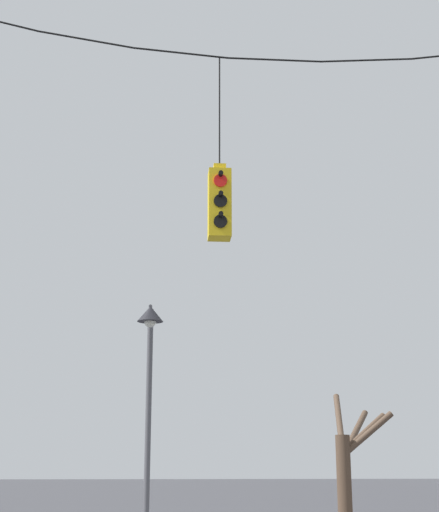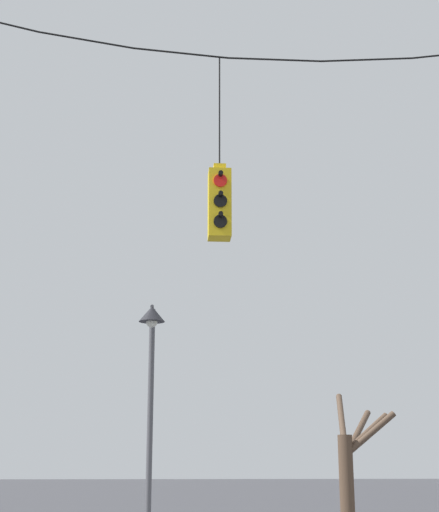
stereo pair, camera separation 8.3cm
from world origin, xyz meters
TOP-DOWN VIEW (x-y plane):
  - span_wire at (0.00, 0.16)m, footprint 10.51×0.03m
  - traffic_light_over_intersection at (-0.89, 0.16)m, footprint 0.34×0.46m
  - street_lamp at (-1.95, 4.79)m, footprint 0.53×0.90m
  - bare_tree at (2.54, 6.91)m, footprint 1.35×2.23m

SIDE VIEW (x-z plane):
  - bare_tree at x=2.54m, z-range -0.02..3.60m
  - street_lamp at x=-1.95m, z-range 1.35..6.38m
  - traffic_light_over_intersection at x=-0.89m, z-range 4.21..7.22m
  - span_wire at x=0.00m, z-range 8.03..8.74m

